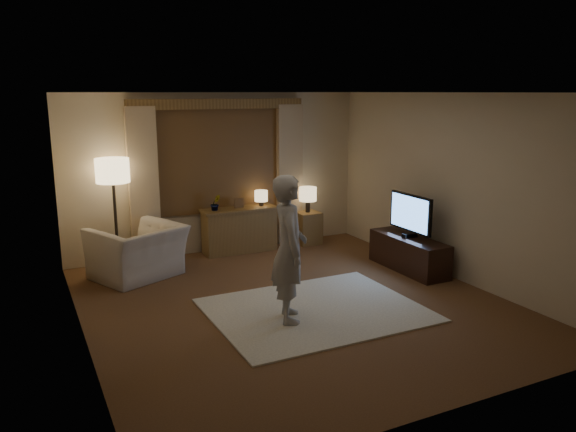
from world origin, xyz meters
TOP-DOWN VIEW (x-y plane):
  - room at (0.00, 0.50)m, footprint 5.04×5.54m
  - rug at (0.12, -0.34)m, footprint 2.50×2.00m
  - sideboard at (0.25, 2.50)m, footprint 1.20×0.40m
  - picture_frame at (0.25, 2.50)m, footprint 0.16×0.02m
  - plant at (-0.15, 2.50)m, footprint 0.17×0.13m
  - table_lamp_sideboard at (0.65, 2.50)m, footprint 0.22×0.22m
  - floor_lamp at (-1.73, 2.44)m, footprint 0.49×0.49m
  - armchair at (-1.54, 1.89)m, footprint 1.47×1.40m
  - side_table at (1.51, 2.45)m, footprint 0.40×0.40m
  - table_lamp_side at (1.51, 2.45)m, footprint 0.30×0.30m
  - tv_stand at (2.15, 0.46)m, footprint 0.45×1.40m
  - tv at (2.15, 0.46)m, footprint 0.22×0.89m
  - person at (-0.30, -0.45)m, footprint 0.59×0.72m

SIDE VIEW (x-z plane):
  - rug at x=0.12m, z-range 0.00..0.02m
  - tv_stand at x=2.15m, z-range 0.00..0.50m
  - side_table at x=1.51m, z-range 0.00..0.56m
  - sideboard at x=0.25m, z-range 0.00..0.70m
  - armchair at x=-1.54m, z-range 0.00..0.75m
  - picture_frame at x=0.25m, z-range 0.70..0.90m
  - plant at x=-0.15m, z-range 0.70..1.00m
  - tv at x=2.15m, z-range 0.53..1.18m
  - table_lamp_side at x=1.51m, z-range 0.65..1.09m
  - person at x=-0.30m, z-range 0.02..1.72m
  - table_lamp_sideboard at x=0.65m, z-range 0.75..1.05m
  - room at x=0.00m, z-range 0.01..2.65m
  - floor_lamp at x=-1.73m, z-range 0.57..2.23m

